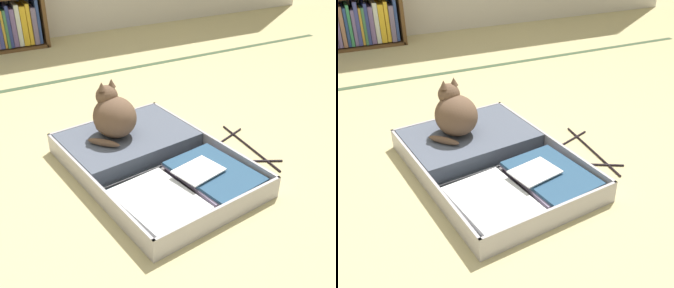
# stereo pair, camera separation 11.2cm
# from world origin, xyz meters

# --- Properties ---
(ground_plane) EXTENTS (10.00, 10.00, 0.00)m
(ground_plane) POSITION_xyz_m (0.00, 0.00, 0.00)
(ground_plane) COLOR tan
(tatami_border) EXTENTS (4.80, 0.05, 0.00)m
(tatami_border) POSITION_xyz_m (0.00, 1.33, 0.00)
(tatami_border) COLOR #3B5034
(tatami_border) RESTS_ON ground_plane
(open_suitcase) EXTENTS (0.72, 0.96, 0.10)m
(open_suitcase) POSITION_xyz_m (0.11, 0.10, 0.04)
(open_suitcase) COLOR #B4AEB4
(open_suitcase) RESTS_ON ground_plane
(black_cat) EXTENTS (0.27, 0.26, 0.26)m
(black_cat) POSITION_xyz_m (0.02, 0.28, 0.20)
(black_cat) COLOR brown
(black_cat) RESTS_ON open_suitcase
(clothes_hanger) EXTENTS (0.26, 0.48, 0.01)m
(clothes_hanger) POSITION_xyz_m (0.58, 0.01, 0.01)
(clothes_hanger) COLOR black
(clothes_hanger) RESTS_ON ground_plane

